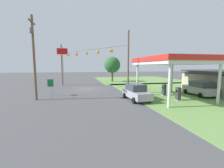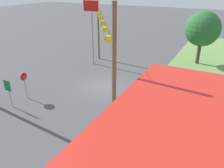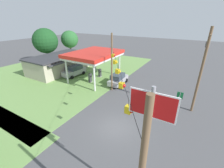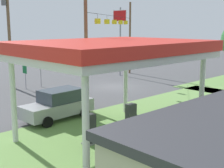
# 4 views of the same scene
# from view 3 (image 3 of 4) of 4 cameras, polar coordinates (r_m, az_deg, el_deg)

# --- Properties ---
(ground_plane) EXTENTS (160.00, 160.00, 0.00)m
(ground_plane) POSITION_cam_3_polar(r_m,az_deg,el_deg) (16.28, 1.79, -16.25)
(ground_plane) COLOR #4C4C4F
(grass_verge_station_corner) EXTENTS (36.00, 28.00, 0.04)m
(grass_verge_station_corner) POSITION_cam_3_polar(r_m,az_deg,el_deg) (35.53, -16.70, 5.65)
(grass_verge_station_corner) COLOR #6B934C
(grass_verge_station_corner) RESTS_ON ground
(gas_station_canopy) EXTENTS (9.51, 7.16, 5.13)m
(gas_station_canopy) POSITION_cam_3_polar(r_m,az_deg,el_deg) (26.78, -6.78, 11.01)
(gas_station_canopy) COLOR silver
(gas_station_canopy) RESTS_ON ground
(gas_station_store) EXTENTS (12.70, 7.28, 3.45)m
(gas_station_store) POSITION_cam_3_polar(r_m,az_deg,el_deg) (33.90, -19.21, 7.52)
(gas_station_store) COLOR #B2A893
(gas_station_store) RESTS_ON ground
(fuel_pump_near) EXTENTS (0.71, 0.56, 1.57)m
(fuel_pump_near) POSITION_cam_3_polar(r_m,az_deg,el_deg) (26.78, -8.30, 2.22)
(fuel_pump_near) COLOR gray
(fuel_pump_near) RESTS_ON ground
(fuel_pump_far) EXTENTS (0.71, 0.56, 1.57)m
(fuel_pump_far) POSITION_cam_3_polar(r_m,az_deg,el_deg) (29.03, -4.64, 4.11)
(fuel_pump_far) COLOR gray
(fuel_pump_far) RESTS_ON ground
(car_at_pumps_front) EXTENTS (4.75, 2.30, 1.92)m
(car_at_pumps_front) POSITION_cam_3_polar(r_m,az_deg,el_deg) (25.56, 2.34, 1.94)
(car_at_pumps_front) COLOR #9E9EA3
(car_at_pumps_front) RESTS_ON ground
(car_at_pumps_rear) EXTENTS (5.00, 2.40, 2.01)m
(car_at_pumps_rear) POSITION_cam_3_polar(r_m,az_deg,el_deg) (30.41, -14.10, 4.93)
(car_at_pumps_rear) COLOR #9E9EA3
(car_at_pumps_rear) RESTS_ON ground
(stop_sign_roadside) EXTENTS (0.80, 0.08, 2.50)m
(stop_sign_roadside) POSITION_cam_3_polar(r_m,az_deg,el_deg) (18.37, 23.73, -6.57)
(stop_sign_roadside) COLOR #99999E
(stop_sign_roadside) RESTS_ON ground
(stop_sign_overhead) EXTENTS (0.22, 2.14, 7.93)m
(stop_sign_overhead) POSITION_cam_3_polar(r_m,az_deg,el_deg) (7.55, 13.87, -16.58)
(stop_sign_overhead) COLOR gray
(stop_sign_overhead) RESTS_ON ground
(route_sign) EXTENTS (0.10, 0.70, 2.40)m
(route_sign) POSITION_cam_3_polar(r_m,az_deg,el_deg) (19.90, 24.34, -4.64)
(route_sign) COLOR gray
(route_sign) RESTS_ON ground
(utility_pole_main) EXTENTS (2.20, 0.44, 9.78)m
(utility_pole_main) POSITION_cam_3_polar(r_m,az_deg,el_deg) (19.13, 31.04, 5.17)
(utility_pole_main) COLOR brown
(utility_pole_main) RESTS_ON ground
(signal_span_gantry) EXTENTS (15.24, 10.24, 8.66)m
(signal_span_gantry) POSITION_cam_3_polar(r_m,az_deg,el_deg) (13.70, 2.09, -0.72)
(signal_span_gantry) COLOR brown
(signal_span_gantry) RESTS_ON ground
(tree_behind_station) EXTENTS (5.76, 5.76, 8.45)m
(tree_behind_station) POSITION_cam_3_polar(r_m,az_deg,el_deg) (39.92, -24.05, 14.75)
(tree_behind_station) COLOR #4C3828
(tree_behind_station) RESTS_ON ground
(tree_far_back) EXTENTS (4.52, 4.52, 7.54)m
(tree_far_back) POSITION_cam_3_polar(r_m,az_deg,el_deg) (43.53, -15.84, 16.04)
(tree_far_back) COLOR #4C3828
(tree_far_back) RESTS_ON ground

